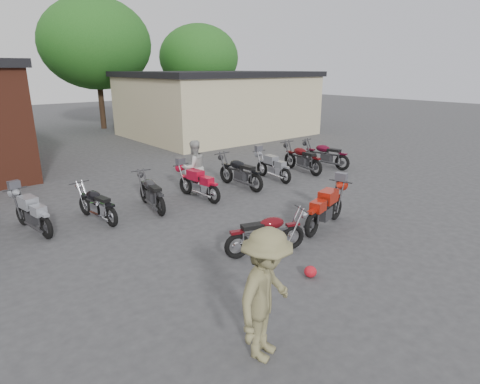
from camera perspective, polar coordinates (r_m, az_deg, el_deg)
ground at (r=9.10m, az=10.53°, el=-8.91°), size 90.00×90.00×0.00m
stucco_building at (r=25.13m, az=-3.25°, el=12.15°), size 10.00×8.00×3.50m
tree_2 at (r=29.05m, az=-19.63°, el=17.15°), size 7.04×7.04×8.80m
tree_3 at (r=32.77m, az=-5.80°, el=16.87°), size 6.08×6.08×7.60m
vintage_motorcycle at (r=8.87m, az=3.88°, el=-5.57°), size 1.94×1.17×1.07m
sportbike at (r=10.49m, az=12.09°, el=-1.97°), size 2.12×1.16×1.17m
helmet at (r=8.19m, az=9.98°, el=-11.09°), size 0.33×0.33×0.23m
person_light at (r=13.11m, az=-6.55°, el=3.50°), size 0.89×0.71×1.76m
person_tan at (r=5.70m, az=3.75°, el=-14.42°), size 1.44×1.14×1.96m
row_bike_1 at (r=11.30m, az=-27.53°, el=-2.44°), size 0.92×1.94×1.08m
row_bike_2 at (r=11.42m, az=-19.78°, el=-1.36°), size 0.87×1.87×1.05m
row_bike_3 at (r=11.94m, az=-12.52°, el=0.18°), size 0.90×1.96×1.10m
row_bike_4 at (r=12.64m, az=-6.00°, el=1.43°), size 0.80×1.93×1.09m
row_bike_5 at (r=13.76m, az=-0.05°, el=3.08°), size 0.77×2.09×1.20m
row_bike_6 at (r=14.81m, az=4.67°, el=3.77°), size 0.73×1.87×1.06m
row_bike_7 at (r=16.08m, az=8.81°, el=4.97°), size 0.92×2.15×1.21m
row_bike_8 at (r=16.97m, az=12.03°, el=5.40°), size 0.99×2.13×1.19m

